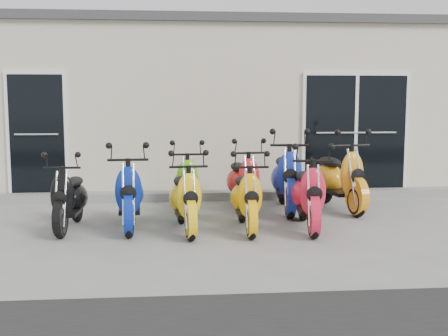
{
  "coord_description": "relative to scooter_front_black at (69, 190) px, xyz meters",
  "views": [
    {
      "loc": [
        -0.76,
        -8.05,
        1.82
      ],
      "look_at": [
        0.0,
        0.6,
        0.75
      ],
      "focal_mm": 45.0,
      "sensor_mm": 36.0,
      "label": 1
    }
  ],
  "objects": [
    {
      "name": "ground",
      "position": [
        2.24,
        0.19,
        -0.57
      ],
      "size": [
        80.0,
        80.0,
        0.0
      ],
      "primitive_type": "plane",
      "color": "gray",
      "rests_on": "ground"
    },
    {
      "name": "building",
      "position": [
        2.24,
        5.39,
        1.03
      ],
      "size": [
        14.0,
        6.0,
        3.2
      ],
      "primitive_type": "cube",
      "color": "beige",
      "rests_on": "ground"
    },
    {
      "name": "roof_cap",
      "position": [
        2.24,
        5.39,
        2.71
      ],
      "size": [
        14.2,
        6.2,
        0.16
      ],
      "primitive_type": "cube",
      "color": "#3F3F42",
      "rests_on": "building"
    },
    {
      "name": "front_step",
      "position": [
        2.24,
        2.21,
        -0.49
      ],
      "size": [
        14.0,
        0.4,
        0.15
      ],
      "primitive_type": "cube",
      "color": "gray",
      "rests_on": "ground"
    },
    {
      "name": "door_left",
      "position": [
        -0.96,
        2.36,
        0.69
      ],
      "size": [
        1.07,
        0.08,
        2.22
      ],
      "primitive_type": "cube",
      "color": "black",
      "rests_on": "front_step"
    },
    {
      "name": "door_right",
      "position": [
        4.84,
        2.36,
        0.69
      ],
      "size": [
        2.02,
        0.08,
        2.22
      ],
      "primitive_type": "cube",
      "color": "black",
      "rests_on": "front_step"
    },
    {
      "name": "scooter_front_black",
      "position": [
        0.0,
        0.0,
        0.0
      ],
      "size": [
        0.63,
        1.56,
        1.14
      ],
      "primitive_type": null,
      "rotation": [
        0.0,
        0.0,
        -0.04
      ],
      "color": "black",
      "rests_on": "ground"
    },
    {
      "name": "scooter_front_blue",
      "position": [
        0.83,
        0.01,
        0.06
      ],
      "size": [
        0.72,
        1.74,
        1.26
      ],
      "primitive_type": null,
      "rotation": [
        0.0,
        0.0,
        0.06
      ],
      "color": "#092396",
      "rests_on": "ground"
    },
    {
      "name": "scooter_front_orange_a",
      "position": [
        1.61,
        -0.26,
        0.02
      ],
      "size": [
        0.74,
        1.64,
        1.17
      ],
      "primitive_type": null,
      "rotation": [
        0.0,
        0.0,
        0.11
      ],
      "color": "yellow",
      "rests_on": "ground"
    },
    {
      "name": "scooter_front_orange_b",
      "position": [
        2.46,
        -0.26,
        0.01
      ],
      "size": [
        0.57,
        1.56,
        1.15
      ],
      "primitive_type": null,
      "rotation": [
        0.0,
        0.0,
        -0.0
      ],
      "color": "#FFB108",
      "rests_on": "ground"
    },
    {
      "name": "scooter_front_red",
      "position": [
        3.33,
        -0.25,
        0.06
      ],
      "size": [
        0.78,
        1.74,
        1.25
      ],
      "primitive_type": null,
      "rotation": [
        0.0,
        0.0,
        -0.1
      ],
      "color": "red",
      "rests_on": "ground"
    },
    {
      "name": "scooter_back_green",
      "position": [
        1.66,
        1.18,
        0.03
      ],
      "size": [
        0.63,
        1.63,
        1.2
      ],
      "primitive_type": null,
      "rotation": [
        0.0,
        0.0,
        0.02
      ],
      "color": "#59AF0B",
      "rests_on": "ground"
    },
    {
      "name": "scooter_back_red",
      "position": [
        2.59,
        1.16,
        0.04
      ],
      "size": [
        0.77,
        1.7,
        1.22
      ],
      "primitive_type": null,
      "rotation": [
        0.0,
        0.0,
        0.1
      ],
      "color": "red",
      "rests_on": "ground"
    },
    {
      "name": "scooter_back_blue",
      "position": [
        3.28,
        1.05,
        0.12
      ],
      "size": [
        0.86,
        1.92,
        1.38
      ],
      "primitive_type": null,
      "rotation": [
        0.0,
        0.0,
        -0.1
      ],
      "color": "#132996",
      "rests_on": "ground"
    },
    {
      "name": "scooter_back_yellow",
      "position": [
        4.17,
        1.06,
        0.11
      ],
      "size": [
        0.94,
        1.92,
        1.36
      ],
      "primitive_type": null,
      "rotation": [
        0.0,
        0.0,
        0.15
      ],
      "color": "orange",
      "rests_on": "ground"
    }
  ]
}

